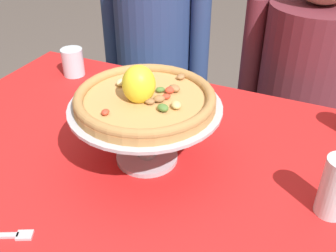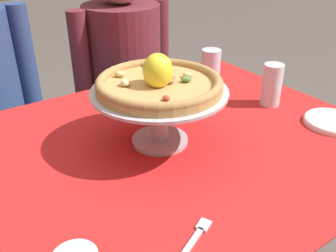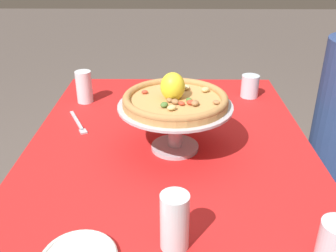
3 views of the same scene
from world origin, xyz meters
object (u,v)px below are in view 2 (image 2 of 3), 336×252
object	(u,v)px
water_glass_side_right	(272,87)
side_plate	(332,121)
diner_right	(125,89)
pizza	(159,82)
pizza_stand	(160,105)
water_glass_back_right	(211,63)
dinner_fork	(187,249)

from	to	relation	value
water_glass_side_right	side_plate	world-z (taller)	water_glass_side_right
side_plate	water_glass_side_right	bearing A→B (deg)	103.38
water_glass_side_right	diner_right	size ratio (longest dim) A/B	0.12
pizza	water_glass_side_right	size ratio (longest dim) A/B	2.35
pizza_stand	side_plate	bearing A→B (deg)	-23.14
pizza_stand	water_glass_side_right	size ratio (longest dim) A/B	2.59
side_plate	water_glass_back_right	bearing A→B (deg)	91.63
pizza	side_plate	world-z (taller)	pizza
pizza_stand	dinner_fork	xyz separation A→B (m)	(-0.18, -0.36, -0.11)
pizza_stand	water_glass_back_right	bearing A→B (deg)	35.87
side_plate	dinner_fork	size ratio (longest dim) A/B	0.88
pizza_stand	pizza	size ratio (longest dim) A/B	1.10
pizza	water_glass_side_right	xyz separation A→B (m)	(0.44, -0.00, -0.12)
pizza_stand	pizza	bearing A→B (deg)	-151.03
pizza_stand	diner_right	distance (m)	0.85
pizza	side_plate	distance (m)	0.56
dinner_fork	diner_right	bearing A→B (deg)	67.15
side_plate	diner_right	size ratio (longest dim) A/B	0.14
pizza_stand	dinner_fork	size ratio (longest dim) A/B	1.90
dinner_fork	water_glass_side_right	bearing A→B (deg)	30.10
pizza_stand	water_glass_side_right	bearing A→B (deg)	-0.33
pizza	pizza_stand	bearing A→B (deg)	28.97
pizza	side_plate	xyz separation A→B (m)	(0.49, -0.21, -0.17)
dinner_fork	side_plate	bearing A→B (deg)	12.73
dinner_fork	pizza_stand	bearing A→B (deg)	63.98
pizza_stand	diner_right	bearing A→B (deg)	68.73
pizza_stand	water_glass_side_right	distance (m)	0.44
diner_right	dinner_fork	bearing A→B (deg)	-112.85
water_glass_back_right	pizza_stand	bearing A→B (deg)	-144.13
dinner_fork	pizza	bearing A→B (deg)	64.05
pizza_stand	water_glass_back_right	distance (m)	0.59
side_plate	dinner_fork	world-z (taller)	side_plate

